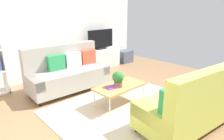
# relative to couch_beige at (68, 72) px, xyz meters

# --- Properties ---
(ground_plane) EXTENTS (7.68, 7.68, 0.00)m
(ground_plane) POSITION_rel_couch_beige_xyz_m (0.22, -1.53, -0.45)
(ground_plane) COLOR #936B47
(wall_far) EXTENTS (6.40, 0.12, 2.90)m
(wall_far) POSITION_rel_couch_beige_xyz_m (0.22, 1.27, 1.00)
(wall_far) COLOR white
(wall_far) RESTS_ON ground_plane
(area_rug) EXTENTS (2.90, 2.20, 0.01)m
(area_rug) POSITION_rel_couch_beige_xyz_m (0.33, -1.62, -0.45)
(area_rug) COLOR beige
(area_rug) RESTS_ON ground_plane
(couch_beige) EXTENTS (1.94, 0.92, 1.10)m
(couch_beige) POSITION_rel_couch_beige_xyz_m (0.00, 0.00, 0.00)
(couch_beige) COLOR gray
(couch_beige) RESTS_ON ground_plane
(couch_green) EXTENTS (2.00, 1.09, 1.10)m
(couch_green) POSITION_rel_couch_beige_xyz_m (0.66, -2.84, -0.01)
(couch_green) COLOR #C1CC51
(couch_green) RESTS_ON ground_plane
(coffee_table) EXTENTS (1.10, 0.56, 0.42)m
(coffee_table) POSITION_rel_couch_beige_xyz_m (0.38, -1.42, -0.06)
(coffee_table) COLOR #B7844C
(coffee_table) RESTS_ON ground_plane
(tv_console) EXTENTS (1.40, 0.44, 0.64)m
(tv_console) POSITION_rel_couch_beige_xyz_m (1.82, 0.93, -0.13)
(tv_console) COLOR silver
(tv_console) RESTS_ON ground_plane
(tv) EXTENTS (1.00, 0.20, 0.64)m
(tv) POSITION_rel_couch_beige_xyz_m (1.82, 0.91, 0.50)
(tv) COLOR black
(tv) RESTS_ON tv_console
(storage_trunk) EXTENTS (0.52, 0.40, 0.44)m
(storage_trunk) POSITION_rel_couch_beige_xyz_m (2.92, 0.83, -0.23)
(storage_trunk) COLOR #4C5666
(storage_trunk) RESTS_ON ground_plane
(potted_plant) EXTENTS (0.24, 0.24, 0.33)m
(potted_plant) POSITION_rel_couch_beige_xyz_m (0.31, -1.44, 0.15)
(potted_plant) COLOR brown
(potted_plant) RESTS_ON coffee_table
(table_book_0) EXTENTS (0.27, 0.23, 0.02)m
(table_book_0) POSITION_rel_couch_beige_xyz_m (0.18, -1.40, -0.02)
(table_book_0) COLOR purple
(table_book_0) RESTS_ON coffee_table
(vase_0) EXTENTS (0.13, 0.13, 0.15)m
(vase_0) POSITION_rel_couch_beige_xyz_m (1.24, 0.98, 0.27)
(vase_0) COLOR silver
(vase_0) RESTS_ON tv_console
(bottle_0) EXTENTS (0.04, 0.04, 0.24)m
(bottle_0) POSITION_rel_couch_beige_xyz_m (1.43, 0.89, 0.31)
(bottle_0) COLOR orange
(bottle_0) RESTS_ON tv_console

